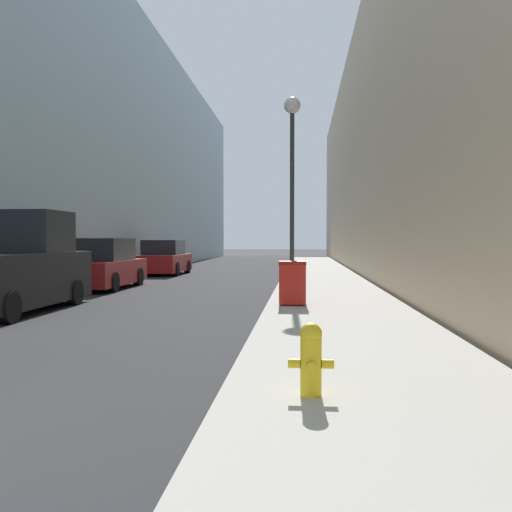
{
  "coord_description": "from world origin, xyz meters",
  "views": [
    {
      "loc": [
        4.28,
        -3.24,
        1.64
      ],
      "look_at": [
        2.52,
        18.69,
        1.03
      ],
      "focal_mm": 40.0,
      "sensor_mm": 36.0,
      "label": 1
    }
  ],
  "objects_px": {
    "lamppost": "(292,157)",
    "parked_sedan_far": "(164,259)",
    "trash_bin": "(293,282)",
    "pickup_truck": "(11,270)",
    "fire_hydrant": "(311,358)",
    "parked_sedan_near": "(103,266)"
  },
  "relations": [
    {
      "from": "fire_hydrant",
      "to": "trash_bin",
      "type": "distance_m",
      "value": 7.84
    },
    {
      "from": "parked_sedan_near",
      "to": "pickup_truck",
      "type": "bearing_deg",
      "value": -89.15
    },
    {
      "from": "parked_sedan_far",
      "to": "pickup_truck",
      "type": "bearing_deg",
      "value": -90.21
    },
    {
      "from": "pickup_truck",
      "to": "parked_sedan_far",
      "type": "height_order",
      "value": "pickup_truck"
    },
    {
      "from": "lamppost",
      "to": "parked_sedan_far",
      "type": "distance_m",
      "value": 11.89
    },
    {
      "from": "parked_sedan_near",
      "to": "parked_sedan_far",
      "type": "bearing_deg",
      "value": 88.96
    },
    {
      "from": "lamppost",
      "to": "pickup_truck",
      "type": "height_order",
      "value": "lamppost"
    },
    {
      "from": "fire_hydrant",
      "to": "lamppost",
      "type": "relative_size",
      "value": 0.12
    },
    {
      "from": "lamppost",
      "to": "parked_sedan_near",
      "type": "relative_size",
      "value": 1.26
    },
    {
      "from": "pickup_truck",
      "to": "parked_sedan_far",
      "type": "relative_size",
      "value": 1.2
    },
    {
      "from": "pickup_truck",
      "to": "parked_sedan_far",
      "type": "xyz_separation_m",
      "value": [
        0.05,
        14.21,
        -0.21
      ]
    },
    {
      "from": "parked_sedan_near",
      "to": "parked_sedan_far",
      "type": "relative_size",
      "value": 1.05
    },
    {
      "from": "fire_hydrant",
      "to": "lamppost",
      "type": "xyz_separation_m",
      "value": [
        -0.38,
        11.62,
        3.65
      ]
    },
    {
      "from": "fire_hydrant",
      "to": "lamppost",
      "type": "bearing_deg",
      "value": 91.88
    },
    {
      "from": "trash_bin",
      "to": "lamppost",
      "type": "relative_size",
      "value": 0.18
    },
    {
      "from": "fire_hydrant",
      "to": "parked_sedan_far",
      "type": "bearing_deg",
      "value": 107.43
    },
    {
      "from": "fire_hydrant",
      "to": "pickup_truck",
      "type": "relative_size",
      "value": 0.14
    },
    {
      "from": "trash_bin",
      "to": "parked_sedan_far",
      "type": "distance_m",
      "value": 14.75
    },
    {
      "from": "trash_bin",
      "to": "pickup_truck",
      "type": "height_order",
      "value": "pickup_truck"
    },
    {
      "from": "fire_hydrant",
      "to": "trash_bin",
      "type": "relative_size",
      "value": 0.7
    },
    {
      "from": "trash_bin",
      "to": "pickup_truck",
      "type": "relative_size",
      "value": 0.2
    },
    {
      "from": "lamppost",
      "to": "parked_sedan_far",
      "type": "xyz_separation_m",
      "value": [
        -6.26,
        9.53,
        -3.39
      ]
    }
  ]
}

